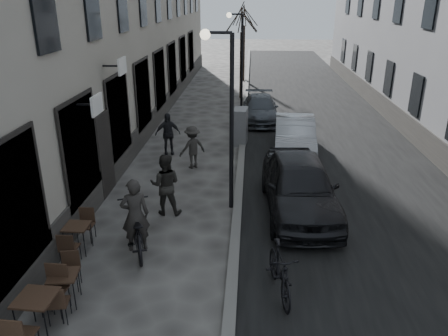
# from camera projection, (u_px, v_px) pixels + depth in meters

# --- Properties ---
(road) EXTENTS (7.30, 60.00, 0.00)m
(road) POSITION_uv_depth(u_px,v_px,m) (316.00, 120.00, 22.10)
(road) COLOR black
(road) RESTS_ON ground
(kerb) EXTENTS (0.25, 60.00, 0.12)m
(kerb) POSITION_uv_depth(u_px,v_px,m) (244.00, 118.00, 22.29)
(kerb) COLOR slate
(kerb) RESTS_ON ground
(streetlamp_near) EXTENTS (0.90, 0.28, 5.09)m
(streetlamp_near) POSITION_uv_depth(u_px,v_px,m) (225.00, 103.00, 11.89)
(streetlamp_near) COLOR black
(streetlamp_near) RESTS_ON ground
(streetlamp_far) EXTENTS (0.90, 0.28, 5.09)m
(streetlamp_far) POSITION_uv_depth(u_px,v_px,m) (239.00, 51.00, 23.03)
(streetlamp_far) COLOR black
(streetlamp_far) RESTS_ON ground
(tree_near) EXTENTS (2.40, 2.40, 5.70)m
(tree_near) POSITION_uv_depth(u_px,v_px,m) (242.00, 18.00, 25.26)
(tree_near) COLOR black
(tree_near) RESTS_ON ground
(tree_far) EXTENTS (2.40, 2.40, 5.70)m
(tree_far) POSITION_uv_depth(u_px,v_px,m) (244.00, 14.00, 30.82)
(tree_far) COLOR black
(tree_far) RESTS_ON ground
(bistro_set_a) EXTENTS (0.71, 1.68, 0.98)m
(bistro_set_a) POSITION_uv_depth(u_px,v_px,m) (38.00, 311.00, 7.98)
(bistro_set_a) COLOR black
(bistro_set_a) RESTS_ON ground
(bistro_set_b) EXTENTS (0.65, 1.43, 0.82)m
(bistro_set_b) POSITION_uv_depth(u_px,v_px,m) (64.00, 286.00, 8.82)
(bistro_set_b) COLOR black
(bistro_set_b) RESTS_ON ground
(bistro_set_c) EXTENTS (0.59, 1.43, 0.85)m
(bistro_set_c) POSITION_uv_depth(u_px,v_px,m) (78.00, 236.00, 10.63)
(bistro_set_c) COLOR black
(bistro_set_c) RESTS_ON ground
(utility_cabinet) EXTENTS (0.63, 1.05, 1.51)m
(utility_cabinet) POSITION_uv_depth(u_px,v_px,m) (240.00, 126.00, 18.39)
(utility_cabinet) COLOR slate
(utility_cabinet) RESTS_ON ground
(bicycle) EXTENTS (1.42, 2.32, 1.15)m
(bicycle) POSITION_uv_depth(u_px,v_px,m) (136.00, 228.00, 10.69)
(bicycle) COLOR black
(bicycle) RESTS_ON ground
(cyclist_rider) EXTENTS (0.79, 0.65, 1.88)m
(cyclist_rider) POSITION_uv_depth(u_px,v_px,m) (135.00, 215.00, 10.55)
(cyclist_rider) COLOR #2A2725
(cyclist_rider) RESTS_ON ground
(pedestrian_near) EXTENTS (0.89, 0.71, 1.80)m
(pedestrian_near) POSITION_uv_depth(u_px,v_px,m) (165.00, 184.00, 12.36)
(pedestrian_near) COLOR black
(pedestrian_near) RESTS_ON ground
(pedestrian_mid) EXTENTS (1.16, 1.06, 1.56)m
(pedestrian_mid) POSITION_uv_depth(u_px,v_px,m) (192.00, 147.00, 15.77)
(pedestrian_mid) COLOR #2D2B28
(pedestrian_mid) RESTS_ON ground
(pedestrian_far) EXTENTS (1.06, 0.69, 1.67)m
(pedestrian_far) POSITION_uv_depth(u_px,v_px,m) (168.00, 134.00, 17.10)
(pedestrian_far) COLOR black
(pedestrian_far) RESTS_ON ground
(car_near) EXTENTS (2.21, 4.95, 1.65)m
(car_near) POSITION_uv_depth(u_px,v_px,m) (300.00, 185.00, 12.49)
(car_near) COLOR black
(car_near) RESTS_ON ground
(car_mid) EXTENTS (1.76, 4.44, 1.44)m
(car_mid) POSITION_uv_depth(u_px,v_px,m) (295.00, 136.00, 17.25)
(car_mid) COLOR #999DA1
(car_mid) RESTS_ON ground
(car_far) EXTENTS (1.84, 4.27, 1.22)m
(car_far) POSITION_uv_depth(u_px,v_px,m) (260.00, 109.00, 21.81)
(car_far) COLOR #3B3F45
(car_far) RESTS_ON ground
(moped) EXTENTS (0.83, 1.92, 1.11)m
(moped) POSITION_uv_depth(u_px,v_px,m) (280.00, 271.00, 9.06)
(moped) COLOR black
(moped) RESTS_ON ground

